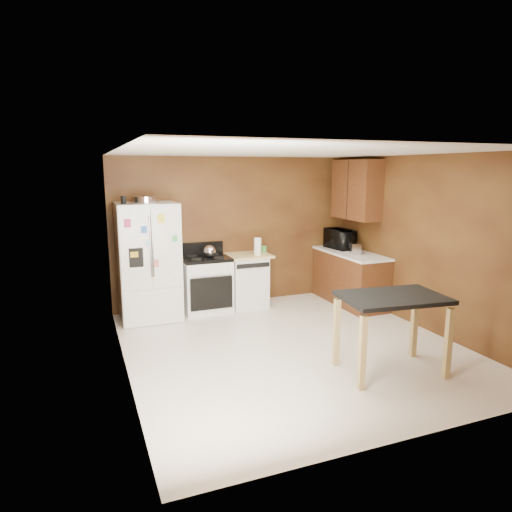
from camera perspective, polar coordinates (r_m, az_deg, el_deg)
floor at (r=6.13m, az=4.57°, el=-11.23°), size 4.50×4.50×0.00m
ceiling at (r=5.68m, az=4.95°, el=12.84°), size 4.50×4.50×0.00m
wall_back at (r=7.83m, az=-2.51°, el=3.14°), size 4.20×0.00×4.20m
wall_front at (r=3.93m, az=19.36°, el=-5.24°), size 4.20×0.00×4.20m
wall_left at (r=5.22m, az=-16.45°, el=-1.20°), size 0.00×4.50×4.50m
wall_right at (r=6.95m, az=20.51°, el=1.47°), size 0.00×4.50×4.50m
roasting_pan at (r=7.04m, az=-13.57°, el=6.89°), size 0.39×0.39×0.10m
pen_cup at (r=6.91m, az=-16.24°, el=6.75°), size 0.08×0.08×0.11m
kettle at (r=7.33m, az=-5.82°, el=0.59°), size 0.20×0.20×0.20m
paper_towel at (r=7.56m, az=0.20°, el=1.21°), size 0.13×0.13×0.29m
green_canister at (r=7.83m, az=0.99°, el=0.88°), size 0.13×0.13×0.11m
toaster at (r=7.79m, az=12.28°, el=0.93°), size 0.23×0.29×0.18m
microwave at (r=8.25m, az=10.44°, el=2.01°), size 0.45×0.61×0.32m
refrigerator at (r=7.16m, az=-13.28°, el=-0.71°), size 0.90×0.80×1.80m
gas_range at (r=7.49m, az=-6.29°, el=-3.41°), size 0.76×0.68×1.10m
dishwasher at (r=7.73m, az=-1.17°, el=-2.98°), size 0.78×0.63×0.89m
right_cabinets at (r=8.00m, az=11.90°, el=0.60°), size 0.63×1.58×2.45m
island at (r=5.38m, az=16.66°, el=-6.26°), size 1.22×0.88×0.91m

